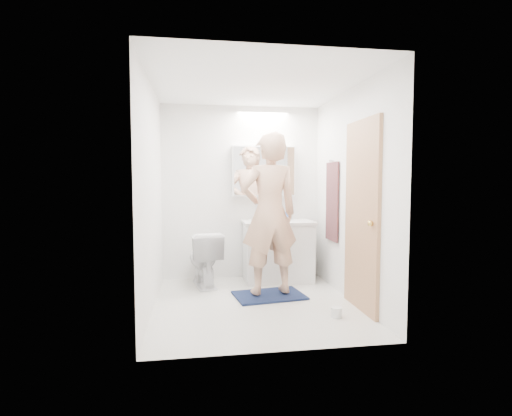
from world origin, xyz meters
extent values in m
plane|color=silver|center=(0.00, 0.00, 0.00)|extent=(2.50, 2.50, 0.00)
plane|color=white|center=(0.00, 0.00, 2.40)|extent=(2.50, 2.50, 0.00)
plane|color=white|center=(0.00, 1.25, 1.20)|extent=(2.50, 0.00, 2.50)
plane|color=white|center=(0.00, -1.25, 1.20)|extent=(2.50, 0.00, 2.50)
plane|color=white|center=(-1.10, 0.00, 1.20)|extent=(0.00, 2.50, 2.50)
plane|color=white|center=(1.10, 0.00, 1.20)|extent=(0.00, 2.50, 2.50)
cube|color=silver|center=(0.46, 0.96, 0.39)|extent=(0.90, 0.55, 0.78)
cube|color=white|center=(0.46, 0.96, 0.80)|extent=(0.95, 0.58, 0.04)
cylinder|color=silver|center=(0.46, 0.99, 0.84)|extent=(0.36, 0.36, 0.03)
cylinder|color=silver|center=(0.46, 1.19, 0.90)|extent=(0.02, 0.02, 0.16)
cube|color=white|center=(0.30, 1.18, 1.50)|extent=(0.88, 0.14, 0.70)
cube|color=silver|center=(0.30, 1.10, 1.50)|extent=(0.84, 0.01, 0.66)
imported|color=white|center=(-0.54, 0.85, 0.36)|extent=(0.51, 0.76, 0.71)
cube|color=#131C3D|center=(0.21, 0.25, 0.01)|extent=(0.87, 0.66, 0.02)
imported|color=tan|center=(0.21, 0.25, 0.98)|extent=(0.74, 0.54, 1.87)
cube|color=tan|center=(1.08, -0.35, 1.00)|extent=(0.04, 0.80, 2.00)
sphere|color=gold|center=(1.04, -0.65, 0.95)|extent=(0.06, 0.06, 0.06)
cube|color=#13213C|center=(1.08, 0.55, 1.10)|extent=(0.02, 0.42, 1.00)
cylinder|color=silver|center=(1.07, 0.55, 1.62)|extent=(0.07, 0.02, 0.02)
imported|color=beige|center=(0.22, 1.11, 0.92)|extent=(0.11, 0.11, 0.20)
imported|color=#4F70A9|center=(0.25, 1.15, 0.90)|extent=(0.09, 0.10, 0.16)
imported|color=#3F6DBF|center=(0.64, 1.12, 0.87)|extent=(0.13, 0.13, 0.10)
cylinder|color=silver|center=(0.74, -0.55, 0.05)|extent=(0.11, 0.11, 0.10)
camera|label=1|loc=(-0.65, -4.24, 1.37)|focal=27.60mm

